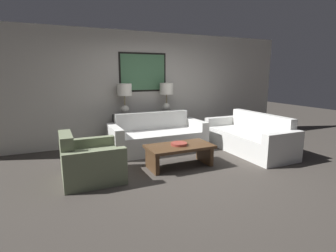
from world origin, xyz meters
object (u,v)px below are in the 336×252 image
table_lamp_right (166,93)px  couch_by_side (249,138)px  console_table (147,128)px  table_lamp_left (125,94)px  coffee_table (180,151)px  decorative_bowl (179,144)px  couch_by_back_wall (157,137)px  armchair_near_back_wall (90,162)px

table_lamp_right → couch_by_side: 2.23m
console_table → table_lamp_left: 1.00m
coffee_table → table_lamp_right: bearing=73.1°
couch_by_side → coffee_table: size_ratio=1.74×
table_lamp_right → table_lamp_left: bearing=180.0°
couch_by_side → coffee_table: couch_by_side is taller
console_table → table_lamp_left: table_lamp_left is taller
table_lamp_left → decorative_bowl: bearing=-75.2°
console_table → couch_by_back_wall: bearing=-90.0°
table_lamp_left → couch_by_side: (2.33, -1.58, -0.93)m
table_lamp_left → table_lamp_right: (1.05, 0.00, 0.00)m
coffee_table → armchair_near_back_wall: size_ratio=1.25×
table_lamp_right → couch_by_back_wall: (-0.53, -0.68, -0.93)m
couch_by_side → console_table: bearing=138.8°
table_lamp_left → table_lamp_right: size_ratio=1.00×
table_lamp_left → armchair_near_back_wall: 2.27m
decorative_bowl → console_table: bearing=88.7°
table_lamp_left → decorative_bowl: size_ratio=2.41×
coffee_table → table_lamp_left: bearing=105.0°
console_table → couch_by_side: size_ratio=0.76×
table_lamp_left → coffee_table: table_lamp_left is taller
couch_by_back_wall → coffee_table: (-0.03, -1.17, 0.02)m
coffee_table → armchair_near_back_wall: armchair_near_back_wall is taller
couch_by_side → coffee_table: bearing=-171.6°
couch_by_side → coffee_table: 1.86m
couch_by_side → decorative_bowl: bearing=-172.0°
decorative_bowl → armchair_near_back_wall: size_ratio=0.31×
table_lamp_left → table_lamp_right: bearing=0.0°
couch_by_back_wall → armchair_near_back_wall: (-1.60, -1.09, -0.01)m
couch_by_side → decorative_bowl: 1.87m
console_table → table_lamp_left: size_ratio=2.20×
coffee_table → decorative_bowl: size_ratio=4.02×
couch_by_back_wall → armchair_near_back_wall: 1.94m
table_lamp_left → decorative_bowl: table_lamp_left is taller
console_table → table_lamp_right: (0.53, 0.00, 0.84)m
table_lamp_left → coffee_table: (0.49, -1.85, -0.91)m
console_table → armchair_near_back_wall: 2.38m
table_lamp_left → couch_by_side: size_ratio=0.34×
couch_by_back_wall → decorative_bowl: 1.17m
table_lamp_right → armchair_near_back_wall: size_ratio=0.75×
table_lamp_right → couch_by_side: table_lamp_right is taller
couch_by_back_wall → couch_by_side: same height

